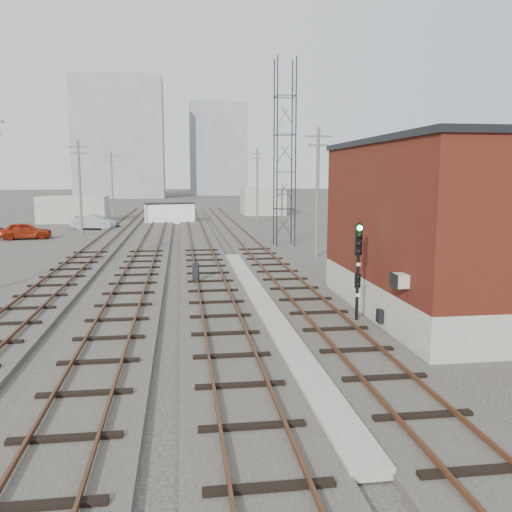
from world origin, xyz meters
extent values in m
plane|color=#282621|center=(0.00, 60.00, 0.00)|extent=(320.00, 320.00, 0.00)
cube|color=#332D28|center=(2.50, 39.00, 0.10)|extent=(3.20, 90.00, 0.20)
cube|color=#4C2816|center=(1.78, 39.00, 0.33)|extent=(0.07, 90.00, 0.12)
cube|color=#4C2816|center=(3.22, 39.00, 0.33)|extent=(0.07, 90.00, 0.12)
cube|color=#332D28|center=(-1.50, 39.00, 0.10)|extent=(3.20, 90.00, 0.20)
cube|color=#4C2816|center=(-2.22, 39.00, 0.33)|extent=(0.07, 90.00, 0.12)
cube|color=#4C2816|center=(-0.78, 39.00, 0.33)|extent=(0.07, 90.00, 0.12)
cube|color=#332D28|center=(-5.50, 39.00, 0.10)|extent=(3.20, 90.00, 0.20)
cube|color=#4C2816|center=(-6.22, 39.00, 0.33)|extent=(0.07, 90.00, 0.12)
cube|color=#4C2816|center=(-4.78, 39.00, 0.33)|extent=(0.07, 90.00, 0.12)
cube|color=#332D28|center=(-9.50, 39.00, 0.10)|extent=(3.20, 90.00, 0.20)
cube|color=#4C2816|center=(-10.22, 39.00, 0.33)|extent=(0.07, 90.00, 0.12)
cube|color=#4C2816|center=(-8.78, 39.00, 0.33)|extent=(0.07, 90.00, 0.12)
cube|color=gray|center=(0.50, 14.00, 0.13)|extent=(0.90, 28.00, 0.26)
cube|color=gray|center=(7.50, 12.00, 0.75)|extent=(6.00, 12.00, 1.50)
cube|color=#5A2315|center=(7.50, 12.00, 4.25)|extent=(6.00, 12.00, 5.50)
cube|color=black|center=(7.50, 12.00, 7.10)|extent=(6.20, 12.20, 0.25)
cube|color=beige|center=(4.28, 8.00, 2.25)|extent=(0.45, 0.62, 0.45)
cube|color=black|center=(4.40, 10.00, 0.50)|extent=(0.20, 0.35, 0.50)
cylinder|color=black|center=(4.75, 34.25, 7.50)|extent=(0.10, 0.10, 15.00)
cylinder|color=black|center=(6.25, 34.25, 7.50)|extent=(0.10, 0.10, 15.00)
cylinder|color=black|center=(4.75, 35.75, 7.50)|extent=(0.10, 0.10, 15.00)
cylinder|color=black|center=(6.25, 35.75, 7.50)|extent=(0.10, 0.10, 15.00)
cylinder|color=#595147|center=(-12.50, 45.00, 4.50)|extent=(0.24, 0.24, 9.00)
cube|color=#595147|center=(-12.50, 45.00, 8.40)|extent=(1.80, 0.12, 0.12)
cube|color=#595147|center=(-12.50, 45.00, 7.80)|extent=(1.40, 0.12, 0.12)
cylinder|color=#595147|center=(-12.50, 70.00, 4.50)|extent=(0.24, 0.24, 9.00)
cube|color=#595147|center=(-12.50, 70.00, 8.40)|extent=(1.80, 0.12, 0.12)
cube|color=#595147|center=(-12.50, 70.00, 7.80)|extent=(1.40, 0.12, 0.12)
cylinder|color=#595147|center=(6.50, 28.00, 4.50)|extent=(0.24, 0.24, 9.00)
cube|color=#595147|center=(6.50, 28.00, 8.40)|extent=(1.80, 0.12, 0.12)
cube|color=#595147|center=(6.50, 28.00, 7.80)|extent=(1.40, 0.12, 0.12)
cylinder|color=#595147|center=(6.50, 58.00, 4.50)|extent=(0.24, 0.24, 9.00)
cube|color=#595147|center=(6.50, 58.00, 8.40)|extent=(1.80, 0.12, 0.12)
cube|color=#595147|center=(6.50, 58.00, 7.80)|extent=(1.40, 0.12, 0.12)
cube|color=gray|center=(-18.00, 135.00, 15.00)|extent=(22.00, 14.00, 30.00)
cube|color=gray|center=(8.00, 150.00, 13.00)|extent=(16.00, 12.00, 26.00)
cube|color=gray|center=(-16.00, 60.00, 1.60)|extent=(8.00, 5.00, 3.20)
cube|color=gray|center=(9.00, 70.00, 2.00)|extent=(6.00, 6.00, 4.00)
cube|color=gray|center=(3.70, 10.66, 0.05)|extent=(0.40, 0.40, 0.10)
cylinder|color=black|center=(3.70, 10.66, 1.99)|extent=(0.12, 0.12, 3.98)
cube|color=black|center=(3.70, 10.64, 3.34)|extent=(0.26, 0.10, 1.20)
sphere|color=#0CE533|center=(3.70, 10.55, 3.79)|extent=(0.20, 0.20, 0.20)
sphere|color=black|center=(3.70, 10.55, 3.49)|extent=(0.20, 0.20, 0.20)
sphere|color=black|center=(3.70, 10.55, 3.19)|extent=(0.20, 0.20, 0.20)
sphere|color=black|center=(3.70, 10.55, 2.89)|extent=(0.20, 0.20, 0.20)
cube|color=black|center=(3.70, 10.64, 1.74)|extent=(0.22, 0.09, 0.55)
cube|color=white|center=(3.70, 10.58, 2.39)|extent=(0.16, 0.02, 0.12)
cube|color=white|center=(3.70, 10.58, 1.20)|extent=(0.16, 0.02, 0.12)
cube|color=black|center=(-2.26, 19.30, 0.63)|extent=(0.37, 0.37, 1.04)
cylinder|color=black|center=(-2.26, 19.30, 1.30)|extent=(0.08, 0.08, 0.31)
cube|color=white|center=(-4.33, 57.04, 1.18)|extent=(6.03, 3.38, 2.37)
cube|color=black|center=(-4.33, 57.04, 2.42)|extent=(6.25, 3.60, 0.11)
imported|color=maroon|center=(-16.98, 42.19, 0.77)|extent=(4.76, 2.48, 1.55)
imported|color=#95989C|center=(-12.18, 50.48, 0.77)|extent=(4.90, 2.64, 1.53)
imported|color=slate|center=(-11.87, 51.28, 0.69)|extent=(5.13, 3.51, 1.38)
camera|label=1|loc=(-2.97, -9.02, 5.76)|focal=38.00mm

